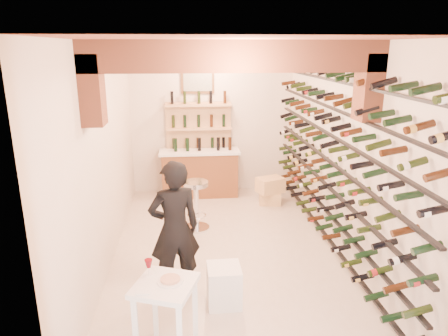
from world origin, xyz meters
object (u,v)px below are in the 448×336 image
object	(u,v)px
chrome_barstool	(196,202)
crate_lower	(270,198)
tasting_table	(165,296)
white_stool	(224,285)
back_counter	(200,172)
person	(175,229)
wine_rack	(326,155)

from	to	relation	value
chrome_barstool	crate_lower	bearing A→B (deg)	34.32
tasting_table	white_stool	world-z (taller)	tasting_table
back_counter	person	distance (m)	3.71
crate_lower	chrome_barstool	bearing A→B (deg)	-145.68
tasting_table	crate_lower	bearing A→B (deg)	84.93
tasting_table	white_stool	xyz separation A→B (m)	(0.68, 0.81, -0.43)
crate_lower	person	bearing A→B (deg)	-122.09
tasting_table	crate_lower	world-z (taller)	tasting_table
white_stool	chrome_barstool	world-z (taller)	chrome_barstool
wine_rack	tasting_table	bearing A→B (deg)	-137.69
wine_rack	chrome_barstool	xyz separation A→B (m)	(-1.96, 0.92, -1.03)
white_stool	crate_lower	world-z (taller)	white_stool
crate_lower	back_counter	bearing A→B (deg)	154.43
back_counter	chrome_barstool	distance (m)	1.74
wine_rack	chrome_barstool	size ratio (longest dim) A/B	6.43
wine_rack	crate_lower	distance (m)	2.46
back_counter	white_stool	bearing A→B (deg)	-87.98
back_counter	crate_lower	world-z (taller)	back_counter
white_stool	tasting_table	bearing A→B (deg)	-130.09
wine_rack	tasting_table	world-z (taller)	wine_rack
back_counter	chrome_barstool	bearing A→B (deg)	-94.34
chrome_barstool	crate_lower	distance (m)	1.91
tasting_table	chrome_barstool	distance (m)	3.11
wine_rack	white_stool	xyz separation A→B (m)	(-1.69, -1.35, -1.29)
chrome_barstool	crate_lower	world-z (taller)	chrome_barstool
tasting_table	white_stool	bearing A→B (deg)	70.15
person	crate_lower	world-z (taller)	person
chrome_barstool	white_stool	bearing A→B (deg)	-83.15
back_counter	crate_lower	xyz separation A→B (m)	(1.41, -0.68, -0.40)
person	chrome_barstool	size ratio (longest dim) A/B	2.03
back_counter	tasting_table	distance (m)	4.84
chrome_barstool	back_counter	bearing A→B (deg)	85.66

